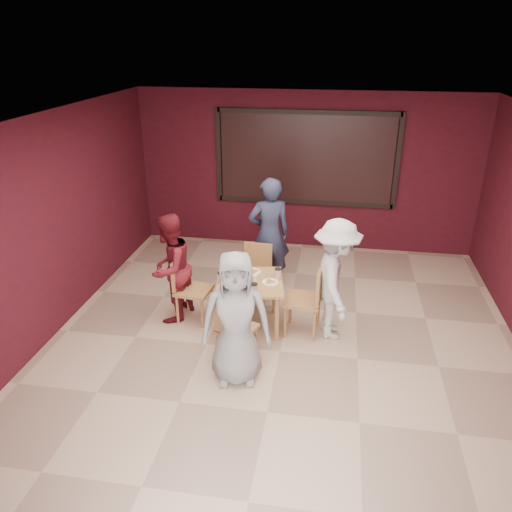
% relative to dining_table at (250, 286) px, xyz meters
% --- Properties ---
extents(floor, '(7.00, 7.00, 0.00)m').
position_rel_dining_table_xyz_m(floor, '(0.48, -0.53, -0.61)').
color(floor, '#C9A88C').
rests_on(floor, ground).
extents(window_blinds, '(3.00, 0.02, 1.50)m').
position_rel_dining_table_xyz_m(window_blinds, '(0.48, 2.92, 1.04)').
color(window_blinds, black).
extents(dining_table, '(1.00, 1.00, 0.84)m').
position_rel_dining_table_xyz_m(dining_table, '(0.00, 0.00, 0.00)').
color(dining_table, tan).
rests_on(dining_table, floor).
extents(chair_front, '(0.53, 0.53, 0.86)m').
position_rel_dining_table_xyz_m(chair_front, '(-0.04, -0.84, -0.12)').
color(chair_front, '#AD6B43').
rests_on(chair_front, floor).
extents(chair_back, '(0.45, 0.45, 0.87)m').
position_rel_dining_table_xyz_m(chair_back, '(-0.04, 0.73, -0.12)').
color(chair_back, '#AD6B43').
rests_on(chair_back, floor).
extents(chair_left, '(0.49, 0.49, 0.92)m').
position_rel_dining_table_xyz_m(chair_left, '(-0.86, 0.05, -0.09)').
color(chair_left, '#AD6B43').
rests_on(chair_left, floor).
extents(chair_right, '(0.51, 0.51, 0.97)m').
position_rel_dining_table_xyz_m(chair_right, '(0.79, -0.04, -0.06)').
color(chair_right, '#AD6B43').
rests_on(chair_right, floor).
extents(diner_front, '(0.86, 0.64, 1.59)m').
position_rel_dining_table_xyz_m(diner_front, '(0.05, -1.13, 0.19)').
color(diner_front, '#949494').
rests_on(diner_front, floor).
extents(diner_back, '(0.75, 0.61, 1.75)m').
position_rel_dining_table_xyz_m(diner_back, '(0.09, 1.21, 0.27)').
color(diner_back, '#2B314C').
rests_on(diner_back, floor).
extents(diner_left, '(0.72, 0.84, 1.52)m').
position_rel_dining_table_xyz_m(diner_left, '(-1.10, 0.05, 0.15)').
color(diner_left, maroon).
rests_on(diner_left, floor).
extents(diner_right, '(0.74, 1.11, 1.61)m').
position_rel_dining_table_xyz_m(diner_right, '(1.11, -0.02, 0.20)').
color(diner_right, silver).
rests_on(diner_right, floor).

